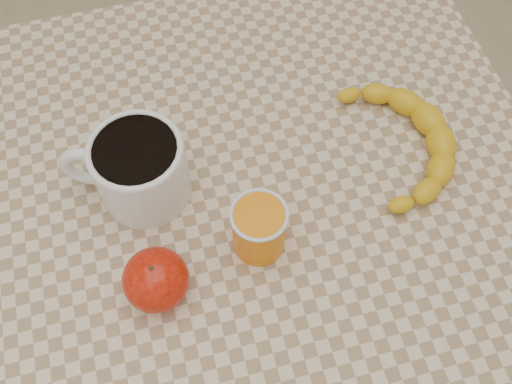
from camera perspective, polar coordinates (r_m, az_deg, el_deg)
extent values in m
plane|color=tan|center=(1.44, 0.00, -15.05)|extent=(3.00, 3.00, 0.00)
cube|color=beige|center=(0.76, 0.00, -1.47)|extent=(0.80, 0.80, 0.04)
cube|color=olive|center=(0.80, 0.00, -3.13)|extent=(0.74, 0.74, 0.06)
cylinder|color=olive|center=(1.28, -19.57, 0.63)|extent=(0.05, 0.05, 0.71)
cylinder|color=olive|center=(1.33, 10.83, 7.45)|extent=(0.05, 0.05, 0.71)
cylinder|color=silver|center=(0.72, -11.39, 2.12)|extent=(0.15, 0.15, 0.10)
cylinder|color=black|center=(0.68, -12.01, 3.99)|extent=(0.10, 0.10, 0.01)
torus|color=silver|center=(0.68, -12.08, 4.19)|extent=(0.12, 0.12, 0.01)
torus|color=silver|center=(0.74, -16.40, 2.41)|extent=(0.07, 0.04, 0.07)
cylinder|color=orange|center=(0.68, 0.31, -3.76)|extent=(0.06, 0.06, 0.08)
torus|color=silver|center=(0.64, 0.32, -2.27)|extent=(0.07, 0.07, 0.00)
ellipsoid|color=#870B04|center=(0.67, -9.98, -8.63)|extent=(0.09, 0.09, 0.07)
cylinder|color=#382311|center=(0.64, -10.39, -7.68)|extent=(0.01, 0.01, 0.01)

